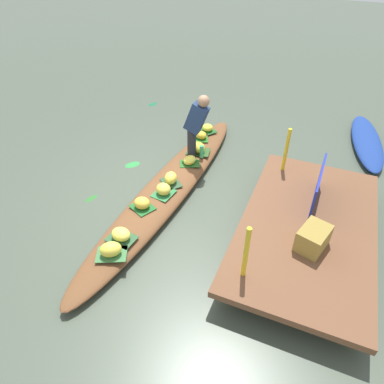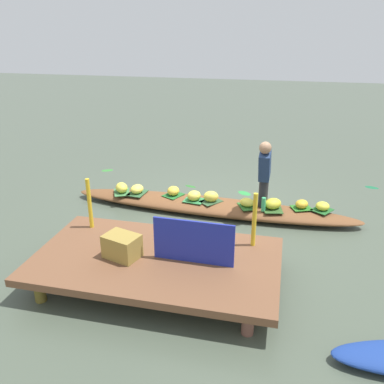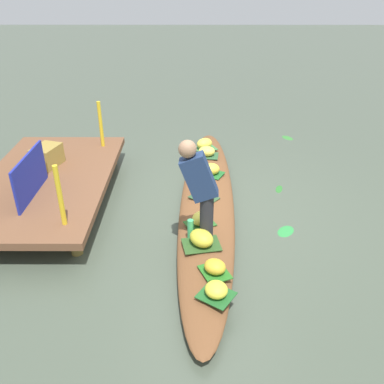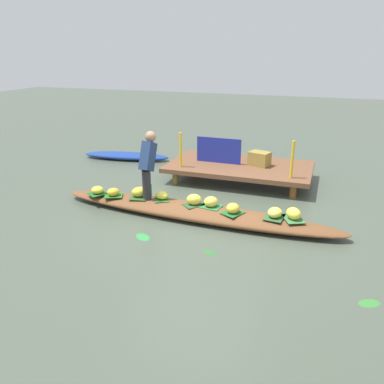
{
  "view_description": "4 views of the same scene",
  "coord_description": "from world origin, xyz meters",
  "px_view_note": "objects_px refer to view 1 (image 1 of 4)",
  "views": [
    {
      "loc": [
        4.18,
        2.19,
        3.75
      ],
      "look_at": [
        0.18,
        0.51,
        0.31
      ],
      "focal_mm": 32.48,
      "sensor_mm": 36.0,
      "label": 1
    },
    {
      "loc": [
        -1.2,
        6.67,
        3.17
      ],
      "look_at": [
        0.29,
        0.25,
        0.46
      ],
      "focal_mm": 37.93,
      "sensor_mm": 36.0,
      "label": 2
    },
    {
      "loc": [
        -5.04,
        0.2,
        3.11
      ],
      "look_at": [
        0.01,
        0.21,
        0.3
      ],
      "focal_mm": 38.85,
      "sensor_mm": 36.0,
      "label": 3
    },
    {
      "loc": [
        2.12,
        -6.12,
        2.85
      ],
      "look_at": [
        -0.1,
        0.18,
        0.41
      ],
      "focal_mm": 36.74,
      "sensor_mm": 36.0,
      "label": 4
    }
  ],
  "objects_px": {
    "banana_bunch_2": "(121,234)",
    "banana_bunch_3": "(163,189)",
    "banana_bunch_4": "(198,147)",
    "water_bottle": "(202,152)",
    "market_banner": "(317,187)",
    "vendor_boat": "(169,188)",
    "banana_bunch_1": "(207,128)",
    "banana_bunch_0": "(111,249)",
    "banana_bunch_6": "(201,135)",
    "moored_boat": "(367,141)",
    "banana_bunch_5": "(142,203)",
    "produce_crate": "(313,238)",
    "banana_bunch_7": "(190,160)",
    "vendor_person": "(196,123)",
    "banana_bunch_8": "(171,178)"
  },
  "relations": [
    {
      "from": "banana_bunch_0",
      "to": "market_banner",
      "type": "relative_size",
      "value": 0.28
    },
    {
      "from": "banana_bunch_2",
      "to": "banana_bunch_4",
      "type": "xyz_separation_m",
      "value": [
        -2.54,
        0.13,
        0.01
      ]
    },
    {
      "from": "banana_bunch_1",
      "to": "banana_bunch_5",
      "type": "bearing_deg",
      "value": -1.21
    },
    {
      "from": "vendor_boat",
      "to": "moored_boat",
      "type": "height_order",
      "value": "vendor_boat"
    },
    {
      "from": "banana_bunch_5",
      "to": "vendor_person",
      "type": "xyz_separation_m",
      "value": [
        -1.66,
        0.21,
        0.61
      ]
    },
    {
      "from": "banana_bunch_0",
      "to": "banana_bunch_7",
      "type": "distance_m",
      "value": 2.4
    },
    {
      "from": "vendor_boat",
      "to": "produce_crate",
      "type": "xyz_separation_m",
      "value": [
        0.72,
        2.42,
        0.42
      ]
    },
    {
      "from": "water_bottle",
      "to": "vendor_boat",
      "type": "bearing_deg",
      "value": -13.4
    },
    {
      "from": "banana_bunch_0",
      "to": "banana_bunch_2",
      "type": "distance_m",
      "value": 0.3
    },
    {
      "from": "banana_bunch_5",
      "to": "banana_bunch_0",
      "type": "bearing_deg",
      "value": 5.14
    },
    {
      "from": "moored_boat",
      "to": "banana_bunch_0",
      "type": "bearing_deg",
      "value": -41.1
    },
    {
      "from": "banana_bunch_4",
      "to": "water_bottle",
      "type": "distance_m",
      "value": 0.2
    },
    {
      "from": "vendor_boat",
      "to": "banana_bunch_8",
      "type": "height_order",
      "value": "banana_bunch_8"
    },
    {
      "from": "banana_bunch_5",
      "to": "vendor_person",
      "type": "height_order",
      "value": "vendor_person"
    },
    {
      "from": "banana_bunch_7",
      "to": "banana_bunch_8",
      "type": "relative_size",
      "value": 0.96
    },
    {
      "from": "banana_bunch_7",
      "to": "banana_bunch_2",
      "type": "bearing_deg",
      "value": -3.9
    },
    {
      "from": "banana_bunch_2",
      "to": "banana_bunch_4",
      "type": "distance_m",
      "value": 2.54
    },
    {
      "from": "banana_bunch_1",
      "to": "banana_bunch_0",
      "type": "bearing_deg",
      "value": 0.51
    },
    {
      "from": "moored_boat",
      "to": "vendor_person",
      "type": "distance_m",
      "value": 3.73
    },
    {
      "from": "banana_bunch_4",
      "to": "produce_crate",
      "type": "height_order",
      "value": "produce_crate"
    },
    {
      "from": "banana_bunch_4",
      "to": "water_bottle",
      "type": "bearing_deg",
      "value": 39.9
    },
    {
      "from": "moored_boat",
      "to": "banana_bunch_3",
      "type": "bearing_deg",
      "value": -50.42
    },
    {
      "from": "banana_bunch_5",
      "to": "banana_bunch_8",
      "type": "bearing_deg",
      "value": 169.76
    },
    {
      "from": "banana_bunch_0",
      "to": "banana_bunch_8",
      "type": "bearing_deg",
      "value": 178.53
    },
    {
      "from": "banana_bunch_2",
      "to": "banana_bunch_3",
      "type": "relative_size",
      "value": 1.1
    },
    {
      "from": "banana_bunch_5",
      "to": "water_bottle",
      "type": "bearing_deg",
      "value": 169.41
    },
    {
      "from": "banana_bunch_2",
      "to": "market_banner",
      "type": "bearing_deg",
      "value": 124.76
    },
    {
      "from": "banana_bunch_2",
      "to": "banana_bunch_6",
      "type": "xyz_separation_m",
      "value": [
        -3.03,
        -0.0,
        -0.01
      ]
    },
    {
      "from": "banana_bunch_7",
      "to": "produce_crate",
      "type": "relative_size",
      "value": 0.58
    },
    {
      "from": "banana_bunch_8",
      "to": "vendor_person",
      "type": "relative_size",
      "value": 0.22
    },
    {
      "from": "vendor_boat",
      "to": "water_bottle",
      "type": "xyz_separation_m",
      "value": [
        -0.96,
        0.23,
        0.23
      ]
    },
    {
      "from": "vendor_person",
      "to": "produce_crate",
      "type": "distance_m",
      "value": 2.85
    },
    {
      "from": "banana_bunch_8",
      "to": "produce_crate",
      "type": "xyz_separation_m",
      "value": [
        0.73,
        2.37,
        0.21
      ]
    },
    {
      "from": "water_bottle",
      "to": "banana_bunch_6",
      "type": "bearing_deg",
      "value": -157.82
    },
    {
      "from": "banana_bunch_4",
      "to": "market_banner",
      "type": "bearing_deg",
      "value": 67.92
    },
    {
      "from": "banana_bunch_1",
      "to": "banana_bunch_8",
      "type": "xyz_separation_m",
      "value": [
        1.94,
        0.08,
        0.03
      ]
    },
    {
      "from": "banana_bunch_7",
      "to": "vendor_person",
      "type": "height_order",
      "value": "vendor_person"
    },
    {
      "from": "banana_bunch_6",
      "to": "banana_bunch_8",
      "type": "bearing_deg",
      "value": 2.89
    },
    {
      "from": "banana_bunch_1",
      "to": "banana_bunch_3",
      "type": "height_order",
      "value": "banana_bunch_3"
    },
    {
      "from": "banana_bunch_1",
      "to": "banana_bunch_4",
      "type": "distance_m",
      "value": 0.85
    },
    {
      "from": "moored_boat",
      "to": "banana_bunch_5",
      "type": "bearing_deg",
      "value": -48.31
    },
    {
      "from": "banana_bunch_2",
      "to": "banana_bunch_6",
      "type": "height_order",
      "value": "banana_bunch_2"
    },
    {
      "from": "vendor_boat",
      "to": "moored_boat",
      "type": "xyz_separation_m",
      "value": [
        -3.03,
        3.1,
        -0.02
      ]
    },
    {
      "from": "vendor_boat",
      "to": "market_banner",
      "type": "bearing_deg",
      "value": 97.55
    },
    {
      "from": "banana_bunch_2",
      "to": "banana_bunch_5",
      "type": "relative_size",
      "value": 1.12
    },
    {
      "from": "vendor_boat",
      "to": "banana_bunch_1",
      "type": "bearing_deg",
      "value": -176.65
    },
    {
      "from": "vendor_person",
      "to": "banana_bunch_0",
      "type": "bearing_deg",
      "value": -2.68
    },
    {
      "from": "banana_bunch_0",
      "to": "banana_bunch_6",
      "type": "bearing_deg",
      "value": -179.38
    },
    {
      "from": "vendor_person",
      "to": "banana_bunch_5",
      "type": "bearing_deg",
      "value": -7.33
    },
    {
      "from": "banana_bunch_8",
      "to": "banana_bunch_0",
      "type": "bearing_deg",
      "value": -1.47
    }
  ]
}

